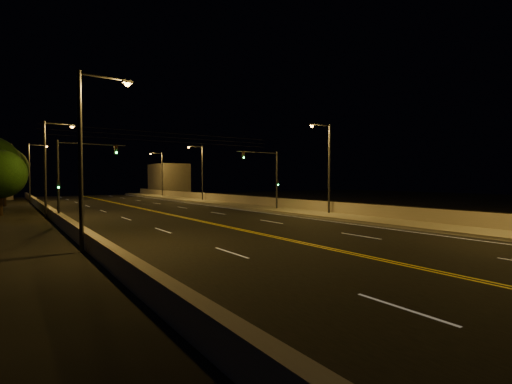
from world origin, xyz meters
TOP-DOWN VIEW (x-y plane):
  - road at (0.00, 20.00)m, footprint 18.00×120.00m
  - sidewalk at (10.80, 20.00)m, footprint 3.60×120.00m
  - curb at (8.93, 20.00)m, footprint 0.14×120.00m
  - parapet_wall at (12.45, 20.00)m, footprint 0.30×120.00m
  - jersey_barrier at (-9.79, 20.00)m, footprint 0.45×120.00m
  - distant_building_right at (16.50, 73.25)m, footprint 6.00×10.00m
  - parapet_rail at (12.45, 20.00)m, footprint 0.06×120.00m
  - lane_markings at (0.00, 19.93)m, footprint 17.32×116.00m
  - streetlight_1 at (11.50, 20.32)m, footprint 2.55×0.28m
  - streetlight_2 at (11.50, 46.92)m, footprint 2.55×0.28m
  - streetlight_3 at (11.50, 64.34)m, footprint 2.55×0.28m
  - streetlight_4 at (-9.90, 14.69)m, footprint 2.55×0.28m
  - streetlight_5 at (-9.90, 32.90)m, footprint 2.55×0.28m
  - streetlight_6 at (-9.90, 57.59)m, footprint 2.55×0.28m
  - traffic_signal_right at (10.03, 27.28)m, footprint 5.11×0.31m
  - traffic_signal_left at (-8.83, 27.28)m, footprint 5.11×0.31m
  - overhead_wires at (0.00, 29.50)m, footprint 22.00×0.03m
  - tree_0 at (-13.51, 38.08)m, footprint 4.59×4.59m
  - tree_2 at (-13.19, 52.16)m, footprint 5.60×5.60m

SIDE VIEW (x-z plane):
  - road at x=0.00m, z-range 0.00..0.02m
  - lane_markings at x=0.00m, z-range 0.02..0.02m
  - curb at x=8.93m, z-range 0.00..0.15m
  - sidewalk at x=10.80m, z-range 0.00..0.30m
  - jersey_barrier at x=-9.79m, z-range 0.00..0.86m
  - parapet_wall at x=12.45m, z-range 0.30..1.30m
  - parapet_rail at x=12.45m, z-range 1.30..1.36m
  - distant_building_right at x=16.50m, z-range 0.00..6.69m
  - tree_0 at x=-13.51m, z-range 0.81..7.03m
  - traffic_signal_right at x=10.03m, z-range 0.82..7.22m
  - traffic_signal_left at x=-8.83m, z-range 0.82..7.22m
  - tree_2 at x=-13.19m, z-range 0.99..8.58m
  - streetlight_1 at x=11.50m, z-range 0.70..9.20m
  - streetlight_2 at x=11.50m, z-range 0.70..9.20m
  - streetlight_3 at x=11.50m, z-range 0.70..9.20m
  - streetlight_4 at x=-9.90m, z-range 0.70..9.20m
  - streetlight_5 at x=-9.90m, z-range 0.70..9.20m
  - streetlight_6 at x=-9.90m, z-range 0.70..9.20m
  - overhead_wires at x=0.00m, z-range 6.98..7.81m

